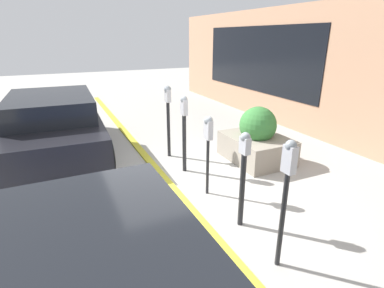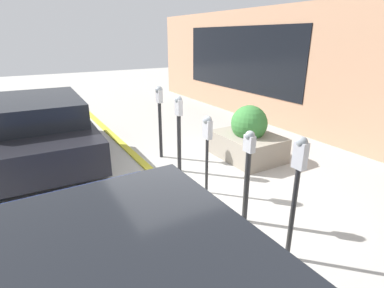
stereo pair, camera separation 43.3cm
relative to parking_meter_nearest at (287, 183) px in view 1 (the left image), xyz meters
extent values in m
plane|color=#ADAAA3|center=(1.88, 0.38, -1.08)|extent=(40.00, 40.00, 0.00)
cube|color=gold|center=(1.88, 0.46, -1.06)|extent=(19.00, 0.16, 0.04)
cube|color=tan|center=(1.88, -4.10, 0.61)|extent=(19.00, 0.15, 3.38)
cube|color=black|center=(6.15, -4.01, 0.77)|extent=(5.70, 0.02, 2.03)
cylinder|color=#232326|center=(0.00, 0.00, -0.48)|extent=(0.06, 0.06, 1.21)
cube|color=#B7B7BC|center=(0.00, 0.00, 0.28)|extent=(0.15, 0.09, 0.31)
sphere|color=gray|center=(0.00, 0.00, 0.43)|extent=(0.12, 0.12, 0.12)
cylinder|color=#232326|center=(0.87, -0.05, -0.53)|extent=(0.08, 0.08, 1.10)
cube|color=#B7B7BC|center=(0.87, -0.05, 0.13)|extent=(0.16, 0.09, 0.23)
sphere|color=gray|center=(0.87, -0.05, 0.25)|extent=(0.13, 0.13, 0.13)
cylinder|color=#232326|center=(1.88, -0.04, -0.59)|extent=(0.05, 0.05, 0.99)
cube|color=#B7B7BC|center=(1.88, -0.04, 0.07)|extent=(0.17, 0.09, 0.31)
sphere|color=gray|center=(1.88, -0.04, 0.22)|extent=(0.14, 0.14, 0.14)
cylinder|color=#232326|center=(2.89, -0.06, -0.50)|extent=(0.08, 0.08, 1.16)
cube|color=#B7B7BC|center=(2.89, -0.06, 0.23)|extent=(0.16, 0.09, 0.30)
sphere|color=gray|center=(2.89, -0.06, 0.38)|extent=(0.14, 0.14, 0.14)
cylinder|color=#232326|center=(3.76, -0.06, -0.46)|extent=(0.07, 0.07, 1.24)
cube|color=#B7B7BC|center=(3.76, -0.06, 0.29)|extent=(0.18, 0.09, 0.27)
sphere|color=gray|center=(3.76, -0.06, 0.43)|extent=(0.16, 0.16, 0.16)
cube|color=gray|center=(2.75, -1.70, -0.81)|extent=(1.45, 1.12, 0.54)
sphere|color=#387A38|center=(2.75, -1.70, -0.29)|extent=(0.78, 0.78, 0.78)
cylinder|color=black|center=(0.50, 1.42, -0.78)|extent=(0.61, 0.21, 0.61)
cube|color=black|center=(4.88, 2.22, -0.43)|extent=(4.51, 2.02, 0.60)
cube|color=black|center=(4.70, 2.22, 0.10)|extent=(2.37, 1.72, 0.46)
cylinder|color=black|center=(6.25, 1.37, -0.73)|extent=(0.71, 0.22, 0.71)
cylinder|color=black|center=(6.25, 3.08, -0.73)|extent=(0.71, 0.22, 0.71)
cylinder|color=black|center=(3.50, 1.37, -0.73)|extent=(0.71, 0.22, 0.71)
cylinder|color=black|center=(3.50, 3.08, -0.73)|extent=(0.71, 0.22, 0.71)
camera|label=1|loc=(-2.18, 2.14, 1.49)|focal=28.00mm
camera|label=2|loc=(-1.98, 2.52, 1.49)|focal=28.00mm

